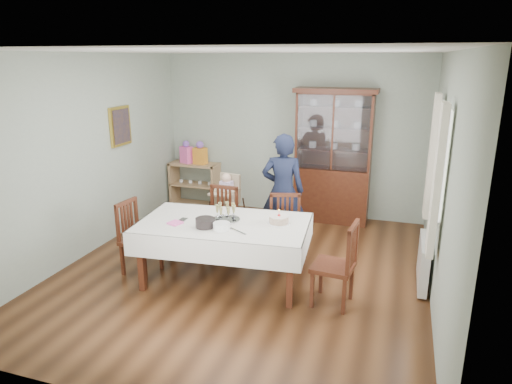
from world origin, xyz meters
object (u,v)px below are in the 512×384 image
at_px(dining_table, 224,251).
at_px(gift_bag_orange, 200,154).
at_px(gift_bag_pink, 186,153).
at_px(birthday_cake, 279,220).
at_px(high_chair, 227,212).
at_px(chair_end_left, 140,251).
at_px(chair_end_right, 334,280).
at_px(sideboard, 195,184).
at_px(champagne_tray, 226,216).
at_px(chair_far_left, 219,236).
at_px(woman, 283,191).
at_px(chair_far_right, 285,246).
at_px(china_cabinet, 333,154).

height_order(dining_table, gift_bag_orange, gift_bag_orange).
bearing_deg(gift_bag_pink, birthday_cake, -45.49).
bearing_deg(birthday_cake, high_chair, 132.94).
bearing_deg(gift_bag_orange, high_chair, -50.95).
xyz_separation_m(chair_end_left, chair_end_right, (2.45, -0.03, 0.01)).
xyz_separation_m(high_chair, gift_bag_orange, (-0.98, 1.21, 0.60)).
bearing_deg(gift_bag_orange, sideboard, 171.43).
bearing_deg(chair_end_left, champagne_tray, -75.22).
relative_size(chair_far_left, woman, 0.58).
bearing_deg(dining_table, chair_end_left, -174.64).
distance_m(sideboard, champagne_tray, 3.04).
relative_size(dining_table, woman, 1.28).
relative_size(chair_far_right, chair_end_left, 1.01).
height_order(dining_table, woman, woman).
relative_size(champagne_tray, gift_bag_pink, 0.83).
distance_m(china_cabinet, woman, 1.42).
bearing_deg(high_chair, gift_bag_pink, 144.17).
relative_size(chair_far_right, champagne_tray, 2.79).
bearing_deg(woman, gift_bag_orange, -44.81).
xyz_separation_m(chair_end_right, champagne_tray, (-1.35, 0.20, 0.54)).
bearing_deg(chair_far_left, china_cabinet, 60.30).
distance_m(champagne_tray, birthday_cake, 0.64).
bearing_deg(china_cabinet, chair_far_left, -122.84).
bearing_deg(gift_bag_pink, chair_end_right, -41.15).
relative_size(dining_table, gift_bag_orange, 5.08).
bearing_deg(woman, chair_end_right, 114.32).
xyz_separation_m(chair_end_right, gift_bag_pink, (-3.11, 2.72, 0.69)).
xyz_separation_m(birthday_cake, gift_bag_pink, (-2.39, 2.43, 0.17)).
distance_m(high_chair, birthday_cake, 1.73).
bearing_deg(chair_far_left, gift_bag_orange, 124.04).
relative_size(champagne_tray, birthday_cake, 1.28).
distance_m(chair_end_left, gift_bag_orange, 2.80).
bearing_deg(champagne_tray, sideboard, 122.61).
height_order(sideboard, high_chair, high_chair).
bearing_deg(woman, chair_far_right, 97.62).
distance_m(dining_table, birthday_cake, 0.78).
bearing_deg(champagne_tray, chair_far_right, 43.92).
bearing_deg(sideboard, china_cabinet, -0.49).
xyz_separation_m(sideboard, chair_end_left, (0.51, -2.70, -0.12)).
relative_size(china_cabinet, chair_far_right, 2.32).
bearing_deg(china_cabinet, dining_table, -108.91).
distance_m(china_cabinet, chair_end_right, 2.88).
height_order(chair_far_left, gift_bag_pink, gift_bag_pink).
bearing_deg(chair_end_right, woman, -139.69).
relative_size(woman, gift_bag_orange, 3.98).
bearing_deg(woman, high_chair, -16.03).
height_order(champagne_tray, gift_bag_orange, gift_bag_orange).
bearing_deg(chair_far_right, china_cabinet, 65.68).
xyz_separation_m(chair_end_left, gift_bag_pink, (-0.65, 2.68, 0.71)).
height_order(chair_far_left, gift_bag_orange, gift_bag_orange).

